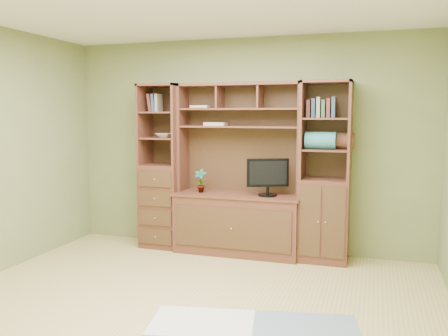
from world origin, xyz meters
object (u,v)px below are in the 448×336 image
(monitor, at_px, (268,170))
(center_hutch, at_px, (238,169))
(left_tower, at_px, (163,166))
(right_tower, at_px, (325,172))

(monitor, bearing_deg, center_hutch, 150.35)
(left_tower, relative_size, monitor, 3.40)
(center_hutch, xyz_separation_m, right_tower, (1.02, 0.04, 0.00))
(left_tower, xyz_separation_m, monitor, (1.38, -0.07, 0.01))
(center_hutch, relative_size, left_tower, 1.00)
(center_hutch, xyz_separation_m, monitor, (0.38, -0.03, 0.01))
(center_hutch, distance_m, left_tower, 1.00)
(left_tower, distance_m, monitor, 1.38)
(right_tower, bearing_deg, left_tower, 180.00)
(left_tower, xyz_separation_m, right_tower, (2.02, 0.00, 0.00))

